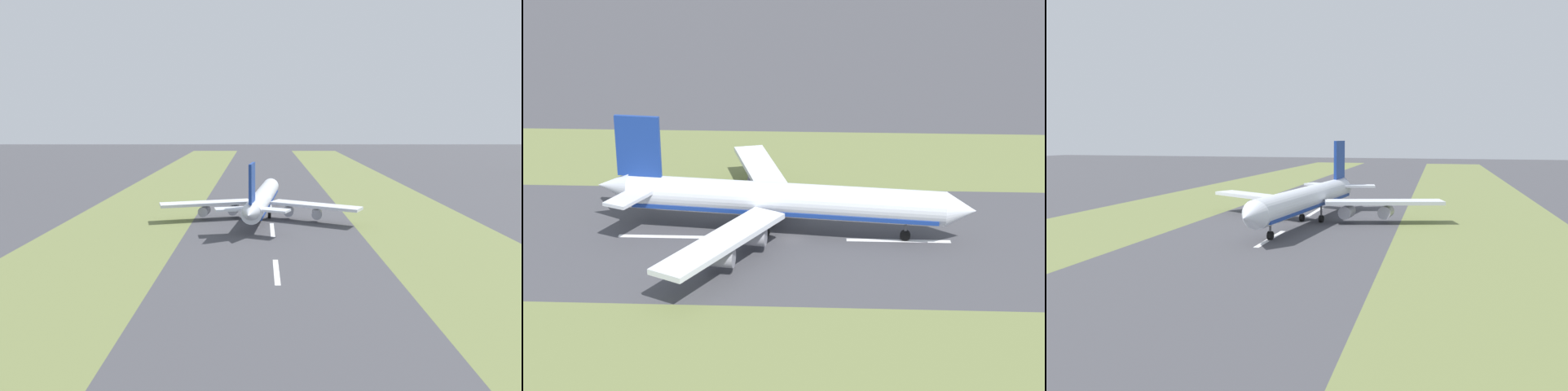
# 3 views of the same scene
# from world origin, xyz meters

# --- Properties ---
(ground_plane) EXTENTS (800.00, 800.00, 0.00)m
(ground_plane) POSITION_xyz_m (0.00, 0.00, 0.00)
(ground_plane) COLOR #424247
(grass_median_west) EXTENTS (40.00, 600.00, 0.01)m
(grass_median_west) POSITION_xyz_m (-45.00, 0.00, 0.00)
(grass_median_west) COLOR olive
(grass_median_west) RESTS_ON ground
(grass_median_east) EXTENTS (40.00, 600.00, 0.01)m
(grass_median_east) POSITION_xyz_m (45.00, 0.00, 0.00)
(grass_median_east) COLOR olive
(grass_median_east) RESTS_ON ground
(centreline_dash_near) EXTENTS (1.20, 18.00, 0.01)m
(centreline_dash_near) POSITION_xyz_m (0.00, -61.49, 0.01)
(centreline_dash_near) COLOR silver
(centreline_dash_near) RESTS_ON ground
(centreline_dash_mid) EXTENTS (1.20, 18.00, 0.01)m
(centreline_dash_mid) POSITION_xyz_m (0.00, -21.49, 0.01)
(centreline_dash_mid) COLOR silver
(centreline_dash_mid) RESTS_ON ground
(centreline_dash_far) EXTENTS (1.20, 18.00, 0.01)m
(centreline_dash_far) POSITION_xyz_m (0.00, 18.51, 0.01)
(centreline_dash_far) COLOR silver
(centreline_dash_far) RESTS_ON ground
(airplane_main_jet) EXTENTS (63.70, 67.18, 20.20)m
(airplane_main_jet) POSITION_xyz_m (-3.03, -3.38, 6.02)
(airplane_main_jet) COLOR silver
(airplane_main_jet) RESTS_ON ground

